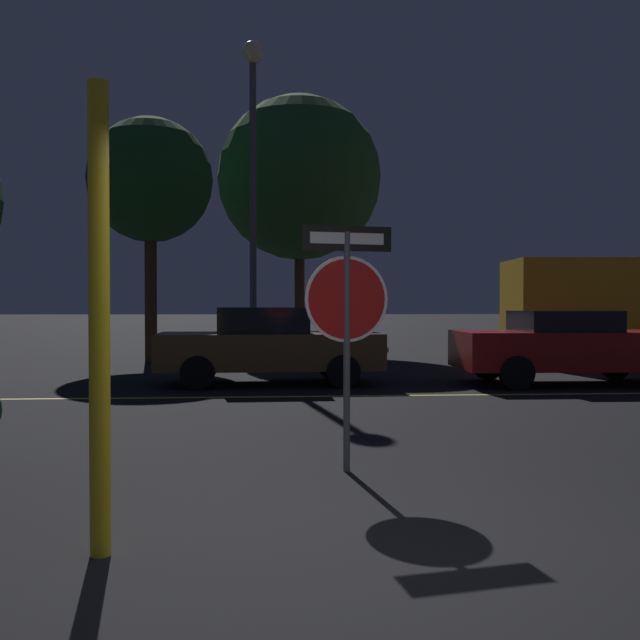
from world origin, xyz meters
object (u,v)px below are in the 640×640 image
yellow_pole_left (99,320)px  tree_2 (150,181)px  passing_car_2 (268,345)px  passing_car_3 (569,346)px  street_lamp (253,144)px  tree_1 (299,179)px  stop_sign (347,299)px

yellow_pole_left → tree_2: (-2.10, 14.85, 3.38)m
passing_car_2 → yellow_pole_left: bearing=-7.9°
yellow_pole_left → tree_2: size_ratio=0.43×
passing_car_2 → passing_car_3: (5.59, -0.45, -0.01)m
yellow_pole_left → street_lamp: size_ratio=0.36×
tree_1 → tree_2: bearing=-138.7°
street_lamp → tree_1: size_ratio=0.94×
tree_2 → stop_sign: bearing=-73.7°
passing_car_2 → tree_1: tree_1 is taller
street_lamp → stop_sign: bearing=-84.4°
street_lamp → yellow_pole_left: bearing=-92.9°
yellow_pole_left → passing_car_2: (0.99, 9.14, -0.65)m
passing_car_2 → tree_1: (1.00, 9.30, 4.79)m
stop_sign → tree_2: (-3.77, 12.84, 3.24)m
street_lamp → tree_2: size_ratio=1.19×
passing_car_3 → street_lamp: (-5.95, 3.84, 4.53)m
passing_car_2 → passing_car_3: 5.61m
yellow_pole_left → tree_2: bearing=98.0°
yellow_pole_left → tree_2: 15.37m
stop_sign → passing_car_2: bearing=84.5°
stop_sign → yellow_pole_left: (-1.67, -2.00, -0.14)m
stop_sign → tree_2: size_ratio=0.34×
passing_car_2 → street_lamp: bearing=-175.8°
tree_1 → tree_2: (-4.09, -3.59, -0.77)m
stop_sign → street_lamp: bearing=84.7°
stop_sign → passing_car_2: 7.21m
street_lamp → tree_1: 6.06m
stop_sign → street_lamp: street_lamp is taller
passing_car_3 → yellow_pole_left: bearing=-35.7°
tree_1 → passing_car_3: bearing=-64.8°
stop_sign → passing_car_2: size_ratio=0.51×
yellow_pole_left → passing_car_2: 9.22m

